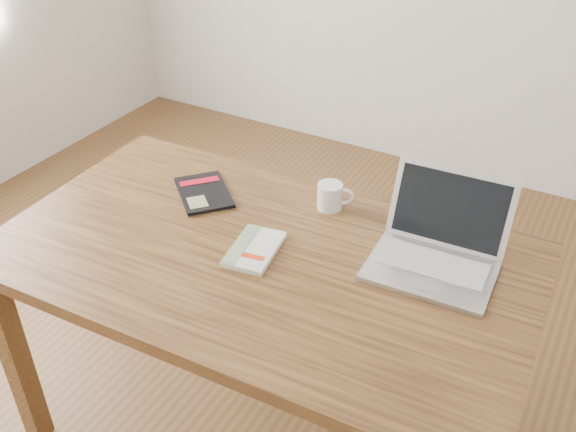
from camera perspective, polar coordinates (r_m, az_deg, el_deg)
The scene contains 6 objects.
room at distance 1.57m, azimuth -7.54°, elevation 17.01°, with size 4.04×4.04×2.70m.
desk at distance 1.80m, azimuth -2.33°, elevation -5.50°, with size 1.50×0.89×0.75m.
white_guidebook at distance 1.75m, azimuth -3.01°, elevation -2.97°, with size 0.15×0.21×0.02m.
black_guidebook at distance 2.01m, azimuth -7.51°, elevation 2.09°, with size 0.26×0.26×0.01m.
laptop at distance 1.73m, azimuth 13.14°, elevation -2.80°, with size 0.34×0.32×0.22m.
coffee_mug at distance 1.91m, azimuth 3.82°, elevation 1.81°, with size 0.10×0.08×0.08m.
Camera 1 is at (0.83, -1.21, 1.81)m, focal length 40.00 mm.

